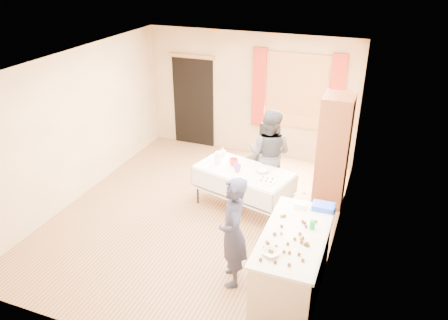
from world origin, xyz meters
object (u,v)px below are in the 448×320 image
at_px(counter, 292,263).
at_px(cabinet, 333,151).
at_px(chair, 262,167).
at_px(woman, 269,154).
at_px(party_table, 243,186).
at_px(girl, 233,233).

bearing_deg(counter, cabinet, 87.67).
relative_size(chair, woman, 0.68).
bearing_deg(party_table, girl, -60.70).
height_order(counter, chair, chair).
distance_m(counter, party_table, 2.11).
height_order(party_table, girl, girl).
xyz_separation_m(cabinet, chair, (-1.30, 0.25, -0.65)).
height_order(cabinet, counter, cabinet).
bearing_deg(chair, counter, -42.57).
relative_size(counter, girl, 1.05).
bearing_deg(counter, woman, 112.77).
relative_size(cabinet, party_table, 1.11).
xyz_separation_m(cabinet, woman, (-1.07, -0.15, -0.16)).
distance_m(cabinet, girl, 2.70).
distance_m(chair, woman, 0.67).
height_order(party_table, chair, chair).
xyz_separation_m(counter, woman, (-0.97, 2.31, 0.37)).
height_order(chair, girl, girl).
height_order(girl, woman, woman).
xyz_separation_m(cabinet, counter, (-0.10, -2.46, -0.53)).
height_order(cabinet, chair, cabinet).
distance_m(cabinet, party_table, 1.64).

